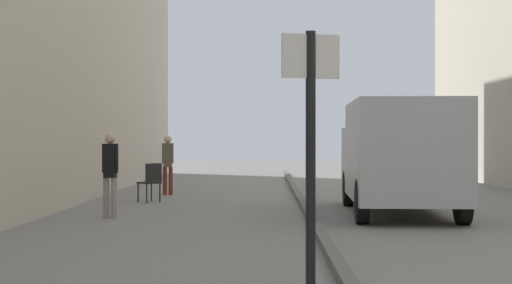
{
  "coord_description": "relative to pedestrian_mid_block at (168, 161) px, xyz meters",
  "views": [
    {
      "loc": [
        0.74,
        -1.3,
        1.53
      ],
      "look_at": [
        0.56,
        12.53,
        1.47
      ],
      "focal_mm": 52.91,
      "sensor_mm": 36.0,
      "label": 1
    }
  ],
  "objects": [
    {
      "name": "pedestrian_mid_block",
      "position": [
        0.0,
        0.0,
        0.0
      ],
      "size": [
        0.32,
        0.21,
        1.61
      ],
      "rotation": [
        0.0,
        0.0,
        -0.1
      ],
      "color": "maroon",
      "rests_on": "ground_plane"
    },
    {
      "name": "street_sign_post",
      "position": [
        3.12,
        -12.93,
        0.61
      ],
      "size": [
        0.59,
        0.19,
        2.6
      ],
      "rotation": [
        0.0,
        0.0,
        3.41
      ],
      "color": "black",
      "rests_on": "ground_plane"
    },
    {
      "name": "delivery_van",
      "position": [
        5.35,
        -5.2,
        0.28
      ],
      "size": [
        2.2,
        5.33,
        2.25
      ],
      "rotation": [
        0.0,
        0.0,
        -0.04
      ],
      "color": "#B7B7BC",
      "rests_on": "ground_plane"
    },
    {
      "name": "pedestrian_far_crossing",
      "position": [
        -0.34,
        -5.95,
        0.02
      ],
      "size": [
        0.32,
        0.21,
        1.65
      ],
      "rotation": [
        0.0,
        0.0,
        2.97
      ],
      "color": "gray",
      "rests_on": "ground_plane"
    },
    {
      "name": "cafe_chair_near_window",
      "position": [
        -0.08,
        -2.47,
        -0.39
      ],
      "size": [
        0.62,
        0.62,
        0.94
      ],
      "rotation": [
        0.0,
        0.0,
        0.73
      ],
      "color": "black",
      "rests_on": "ground_plane"
    },
    {
      "name": "kerb_strip",
      "position": [
        3.51,
        -7.14,
        -0.87
      ],
      "size": [
        0.16,
        40.0,
        0.12
      ],
      "primitive_type": "cube",
      "color": "#615F5B",
      "rests_on": "ground_plane"
    },
    {
      "name": "ground_plane",
      "position": [
        1.93,
        -7.14,
        -0.93
      ],
      "size": [
        80.0,
        80.0,
        0.0
      ],
      "primitive_type": "plane",
      "color": "gray"
    }
  ]
}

